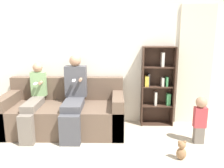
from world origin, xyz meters
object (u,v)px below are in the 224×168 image
at_px(toddler_standing, 200,118).
at_px(adult_seated, 74,95).
at_px(teddy_bear, 181,151).
at_px(bookshelf, 157,85).
at_px(couch, 64,114).
at_px(child_seated, 34,101).

bearing_deg(toddler_standing, adult_seated, 170.18).
distance_m(adult_seated, teddy_bear, 1.86).
xyz_separation_m(toddler_standing, bookshelf, (-0.53, 0.78, 0.32)).
distance_m(couch, bookshelf, 1.73).
bearing_deg(couch, teddy_bear, -27.40).
height_order(adult_seated, teddy_bear, adult_seated).
xyz_separation_m(adult_seated, child_seated, (-0.66, -0.05, -0.08)).
distance_m(child_seated, toddler_standing, 2.66).
xyz_separation_m(couch, child_seated, (-0.47, -0.13, 0.28)).
relative_size(adult_seated, teddy_bear, 4.75).
height_order(adult_seated, child_seated, adult_seated).
xyz_separation_m(adult_seated, bookshelf, (1.44, 0.44, 0.06)).
bearing_deg(toddler_standing, bookshelf, 124.05).
bearing_deg(bookshelf, couch, -167.68).
bearing_deg(bookshelf, child_seated, -166.97).
relative_size(adult_seated, bookshelf, 0.91).
distance_m(bookshelf, teddy_bear, 1.42).
height_order(couch, teddy_bear, couch).
height_order(adult_seated, bookshelf, bookshelf).
relative_size(couch, child_seated, 1.74).
bearing_deg(teddy_bear, adult_seated, 152.16).
relative_size(toddler_standing, teddy_bear, 2.70).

